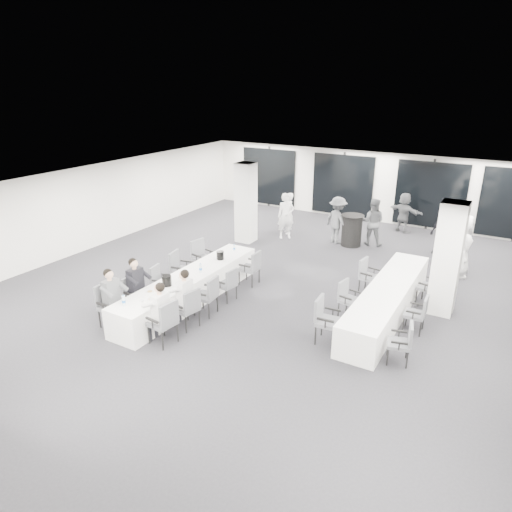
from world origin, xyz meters
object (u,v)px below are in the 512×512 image
at_px(chair_main_left_near, 109,302).
at_px(standing_guest_e, 462,242).
at_px(chair_main_left_mid, 160,280).
at_px(standing_guest_a, 286,213).
at_px(chair_main_right_fourth, 228,283).
at_px(chair_side_left_near, 325,317).
at_px(chair_main_left_far, 201,255).
at_px(ice_bucket_near, 167,281).
at_px(chair_side_left_far, 367,274).
at_px(chair_main_right_mid, 208,294).
at_px(chair_side_right_mid, 419,312).
at_px(chair_main_right_near, 165,320).
at_px(banquet_table_main, 191,288).
at_px(standing_guest_g, 288,211).
at_px(chair_side_left_mid, 347,296).
at_px(chair_side_right_near, 403,341).
at_px(chair_main_left_fourth, 179,267).
at_px(standing_guest_d, 443,228).
at_px(chair_side_right_far, 432,285).
at_px(ice_bucket_far, 220,255).
at_px(banquet_table_side, 387,301).
at_px(chair_main_right_second, 189,306).
at_px(standing_guest_c, 338,217).
at_px(chair_main_right_far, 252,266).
at_px(standing_guest_f, 404,210).
at_px(cocktail_table, 352,230).
at_px(chair_main_left_second, 134,292).

bearing_deg(chair_main_left_near, standing_guest_e, 135.00).
relative_size(chair_main_left_mid, standing_guest_a, 0.47).
bearing_deg(chair_main_right_fourth, chair_side_left_near, -94.15).
height_order(chair_main_left_mid, chair_side_left_near, chair_side_left_near).
height_order(chair_main_left_far, ice_bucket_near, chair_main_left_far).
distance_m(chair_side_left_near, chair_side_left_far, 2.95).
bearing_deg(chair_main_right_mid, chair_side_right_mid, -75.22).
bearing_deg(chair_side_left_near, chair_main_right_mid, -89.37).
bearing_deg(chair_main_right_near, chair_main_right_mid, 6.72).
xyz_separation_m(banquet_table_main, standing_guest_g, (-0.40, 6.44, 0.50)).
height_order(chair_main_right_near, chair_main_right_mid, chair_main_right_near).
distance_m(chair_side_left_mid, standing_guest_e, 4.50).
bearing_deg(chair_side_right_near, standing_guest_e, -17.81).
xyz_separation_m(chair_main_right_fourth, chair_side_right_mid, (4.60, 0.82, 0.01)).
bearing_deg(chair_main_left_fourth, standing_guest_d, 127.31).
height_order(standing_guest_e, ice_bucket_near, standing_guest_e).
bearing_deg(chair_side_left_near, chair_side_left_mid, 174.90).
xyz_separation_m(chair_main_right_mid, ice_bucket_near, (-0.89, -0.46, 0.32)).
xyz_separation_m(chair_main_right_mid, chair_side_left_far, (2.93, 3.22, -0.03)).
xyz_separation_m(chair_main_right_near, chair_side_right_far, (4.59, 4.84, -0.04)).
relative_size(chair_main_left_fourth, ice_bucket_far, 4.33).
height_order(banquet_table_main, banquet_table_side, same).
relative_size(chair_main_right_second, standing_guest_c, 0.52).
bearing_deg(chair_side_left_near, chair_main_right_far, -126.12).
xyz_separation_m(chair_main_right_fourth, chair_side_right_far, (4.60, 2.37, 0.05)).
height_order(chair_side_left_mid, chair_side_right_mid, chair_side_left_mid).
bearing_deg(standing_guest_f, chair_main_left_mid, 87.78).
bearing_deg(chair_side_left_mid, chair_main_right_fourth, -65.06).
bearing_deg(standing_guest_a, chair_main_right_fourth, -116.33).
bearing_deg(chair_main_right_mid, cocktail_table, -16.56).
xyz_separation_m(standing_guest_c, standing_guest_g, (-1.98, 0.14, -0.07)).
distance_m(chair_side_left_near, standing_guest_f, 8.89).
bearing_deg(chair_main_left_second, chair_side_left_near, 105.54).
bearing_deg(chair_main_left_mid, banquet_table_main, 94.61).
bearing_deg(chair_main_left_mid, chair_main_right_near, 33.39).
relative_size(banquet_table_side, chair_side_right_near, 5.62).
bearing_deg(standing_guest_c, chair_main_left_fourth, 94.57).
bearing_deg(chair_main_right_far, cocktail_table, -16.99).
height_order(chair_main_right_second, chair_side_left_mid, chair_main_right_second).
relative_size(cocktail_table, chair_main_left_near, 1.06).
relative_size(chair_main_right_near, chair_side_right_near, 1.16).
height_order(chair_side_right_far, standing_guest_f, standing_guest_f).
xyz_separation_m(chair_side_left_near, chair_side_right_near, (1.67, 0.02, -0.08)).
bearing_deg(standing_guest_d, chair_main_right_fourth, 6.02).
relative_size(chair_main_right_mid, chair_side_left_near, 0.95).
height_order(chair_main_right_near, chair_side_left_near, same).
relative_size(chair_main_left_far, chair_main_right_fourth, 1.18).
bearing_deg(standing_guest_c, chair_main_left_second, 99.61).
bearing_deg(standing_guest_c, standing_guest_f, -96.97).
bearing_deg(chair_main_right_far, chair_main_right_near, 178.70).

